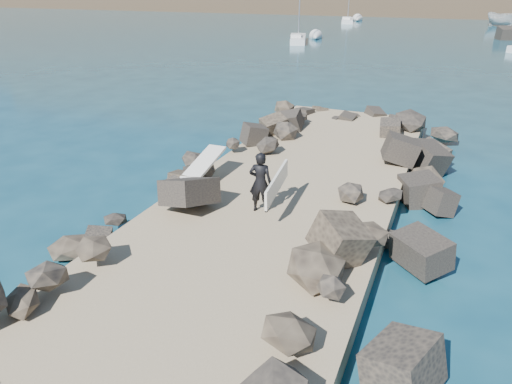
# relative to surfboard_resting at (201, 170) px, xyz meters

# --- Properties ---
(ground) EXTENTS (800.00, 800.00, 0.00)m
(ground) POSITION_rel_surfboard_resting_xyz_m (2.51, -0.74, -1.04)
(ground) COLOR #0F384C
(ground) RESTS_ON ground
(jetty) EXTENTS (6.00, 26.00, 0.60)m
(jetty) POSITION_rel_surfboard_resting_xyz_m (2.51, -2.74, -0.74)
(jetty) COLOR #8C7759
(jetty) RESTS_ON ground
(riprap_left) EXTENTS (2.60, 22.00, 1.00)m
(riprap_left) POSITION_rel_surfboard_resting_xyz_m (-0.39, -2.24, -0.54)
(riprap_left) COLOR black
(riprap_left) RESTS_ON ground
(riprap_right) EXTENTS (2.60, 22.00, 1.00)m
(riprap_right) POSITION_rel_surfboard_resting_xyz_m (5.41, -2.24, -0.54)
(riprap_right) COLOR black
(riprap_right) RESTS_ON ground
(surfboard_resting) EXTENTS (0.63, 2.34, 0.08)m
(surfboard_resting) POSITION_rel_surfboard_resting_xyz_m (0.00, 0.00, 0.00)
(surfboard_resting) COLOR white
(surfboard_resting) RESTS_ON riprap_left
(boat_imported) EXTENTS (5.62, 5.53, 2.21)m
(boat_imported) POSITION_rel_surfboard_resting_xyz_m (11.90, 74.28, 0.07)
(boat_imported) COLOR silver
(boat_imported) RESTS_ON ground
(surfer_with_board) EXTENTS (0.90, 2.00, 1.61)m
(surfer_with_board) POSITION_rel_surfboard_resting_xyz_m (2.36, -0.95, 0.37)
(surfer_with_board) COLOR black
(surfer_with_board) RESTS_ON jetty
(sailboat_a) EXTENTS (3.61, 7.39, 8.71)m
(sailboat_a) POSITION_rel_surfboard_resting_xyz_m (-10.72, 41.22, -0.69)
(sailboat_a) COLOR silver
(sailboat_a) RESTS_ON ground
(sailboat_e) EXTENTS (3.54, 8.55, 9.94)m
(sailboat_e) POSITION_rel_surfboard_resting_xyz_m (-12.22, 72.54, -0.69)
(sailboat_e) COLOR silver
(sailboat_e) RESTS_ON ground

